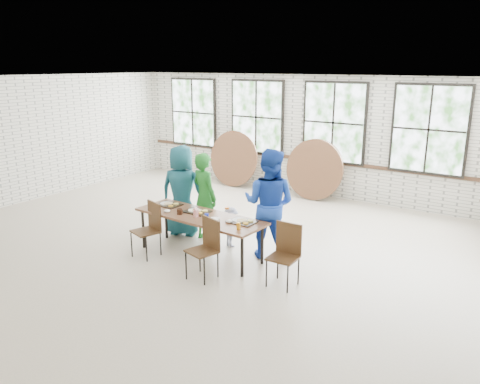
{
  "coord_description": "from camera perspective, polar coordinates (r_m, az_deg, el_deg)",
  "views": [
    {
      "loc": [
        4.5,
        -6.21,
        3.24
      ],
      "look_at": [
        0.0,
        0.4,
        1.05
      ],
      "focal_mm": 35.0,
      "sensor_mm": 36.0,
      "label": 1
    }
  ],
  "objects": [
    {
      "name": "round_tops_leaning",
      "position": [
        12.22,
        3.87,
        3.45
      ],
      "size": [
        4.0,
        0.47,
        1.49
      ],
      "color": "brown",
      "rests_on": "ground"
    },
    {
      "name": "adult_green",
      "position": [
        8.75,
        -4.34,
        -0.63
      ],
      "size": [
        0.71,
        0.57,
        1.68
      ],
      "primitive_type": "imported",
      "rotation": [
        0.0,
        0.0,
        2.84
      ],
      "color": "#1C6C21",
      "rests_on": "ground"
    },
    {
      "name": "adult_blue",
      "position": [
        7.96,
        3.57,
        -1.44
      ],
      "size": [
        1.03,
        0.86,
        1.9
      ],
      "primitive_type": "imported",
      "rotation": [
        0.0,
        0.0,
        3.31
      ],
      "color": "#1840AE",
      "rests_on": "ground"
    },
    {
      "name": "chair_near_right",
      "position": [
        7.31,
        -4.09,
        -6.26
      ],
      "size": [
        0.51,
        0.5,
        0.95
      ],
      "rotation": [
        0.0,
        0.0,
        -0.26
      ],
      "color": "#462C17",
      "rests_on": "ground"
    },
    {
      "name": "tabletop_clutter",
      "position": [
        7.98,
        -4.49,
        -2.81
      ],
      "size": [
        2.09,
        0.62,
        0.11
      ],
      "color": "black",
      "rests_on": "dining_table"
    },
    {
      "name": "dining_table",
      "position": [
        8.07,
        -4.93,
        -3.17
      ],
      "size": [
        2.43,
        0.9,
        0.74
      ],
      "rotation": [
        0.0,
        0.0,
        -0.04
      ],
      "color": "brown",
      "rests_on": "ground"
    },
    {
      "name": "toddler",
      "position": [
        8.55,
        -1.13,
        -4.28
      ],
      "size": [
        0.55,
        0.42,
        0.75
      ],
      "primitive_type": "imported",
      "rotation": [
        0.0,
        0.0,
        2.8
      ],
      "color": "#13193D",
      "rests_on": "ground"
    },
    {
      "name": "chair_near_left",
      "position": [
        8.26,
        -10.9,
        -3.91
      ],
      "size": [
        0.52,
        0.51,
        0.95
      ],
      "rotation": [
        0.0,
        0.0,
        -0.29
      ],
      "color": "#462C17",
      "rests_on": "ground"
    },
    {
      "name": "room",
      "position": [
        11.65,
        11.36,
        8.06
      ],
      "size": [
        12.0,
        12.0,
        12.0
      ],
      "color": "#C3AF9B",
      "rests_on": "ground"
    },
    {
      "name": "adult_teal",
      "position": [
        9.08,
        -7.07,
        0.17
      ],
      "size": [
        1.0,
        0.8,
        1.77
      ],
      "primitive_type": "imported",
      "rotation": [
        0.0,
        0.0,
        3.46
      ],
      "color": "#1B5C68",
      "rests_on": "ground"
    },
    {
      "name": "chair_spare",
      "position": [
        7.1,
        5.62,
        -6.94
      ],
      "size": [
        0.44,
        0.42,
        0.95
      ],
      "rotation": [
        0.0,
        0.0,
        0.05
      ],
      "color": "#462C17",
      "rests_on": "ground"
    }
  ]
}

